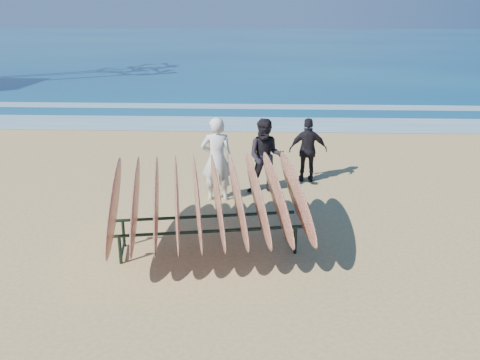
# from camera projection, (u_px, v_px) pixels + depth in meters

# --- Properties ---
(ground) EXTENTS (120.00, 120.00, 0.00)m
(ground) POSITION_uv_depth(u_px,v_px,m) (238.00, 244.00, 9.16)
(ground) COLOR tan
(ground) RESTS_ON ground
(ocean) EXTENTS (160.00, 160.00, 0.00)m
(ocean) POSITION_uv_depth(u_px,v_px,m) (260.00, 43.00, 61.19)
(ocean) COLOR navy
(ocean) RESTS_ON ground
(foam_near) EXTENTS (160.00, 160.00, 0.00)m
(foam_near) POSITION_uv_depth(u_px,v_px,m) (251.00, 124.00, 18.61)
(foam_near) COLOR white
(foam_near) RESTS_ON ground
(foam_far) EXTENTS (160.00, 160.00, 0.00)m
(foam_far) POSITION_uv_depth(u_px,v_px,m) (253.00, 106.00, 21.93)
(foam_far) COLOR white
(foam_far) RESTS_ON ground
(surfboard_rack) EXTENTS (3.64, 3.48, 1.60)m
(surfboard_rack) POSITION_uv_depth(u_px,v_px,m) (207.00, 199.00, 8.63)
(surfboard_rack) COLOR black
(surfboard_rack) RESTS_ON ground
(person_white) EXTENTS (0.71, 0.49, 1.86)m
(person_white) POSITION_uv_depth(u_px,v_px,m) (217.00, 159.00, 11.00)
(person_white) COLOR silver
(person_white) RESTS_ON ground
(person_dark_a) EXTENTS (0.88, 0.70, 1.73)m
(person_dark_a) POSITION_uv_depth(u_px,v_px,m) (266.00, 157.00, 11.41)
(person_dark_a) COLOR black
(person_dark_a) RESTS_ON ground
(person_dark_b) EXTENTS (0.92, 0.39, 1.57)m
(person_dark_b) POSITION_uv_depth(u_px,v_px,m) (308.00, 150.00, 12.26)
(person_dark_b) COLOR black
(person_dark_b) RESTS_ON ground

